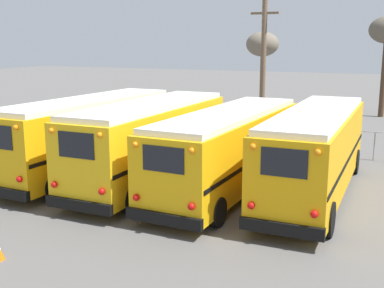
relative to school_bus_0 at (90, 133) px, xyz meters
name	(u,v)px	position (x,y,z in m)	size (l,w,h in m)	color
ground_plane	(194,183)	(4.76, 0.51, -1.80)	(160.00, 160.00, 0.00)	#5B5956
school_bus_0	(90,133)	(0.00, 0.00, 0.00)	(2.66, 10.16, 3.31)	#EAAA0F
school_bus_1	(152,140)	(3.17, -0.12, 0.00)	(2.75, 9.88, 3.32)	yellow
school_bus_2	(229,147)	(6.35, 0.40, -0.12)	(2.72, 10.55, 3.10)	#EAAA0F
school_bus_3	(316,149)	(9.52, 1.05, -0.03)	(2.74, 10.57, 3.24)	#E5A00C
utility_pole	(263,64)	(3.58, 13.36, 2.57)	(1.80, 0.34, 8.51)	brown
bare_tree_1	(262,45)	(0.41, 23.17, 3.71)	(2.74, 2.74, 6.60)	brown
fence_line	(252,131)	(4.76, 7.91, -0.81)	(17.58, 0.06, 1.42)	#939399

